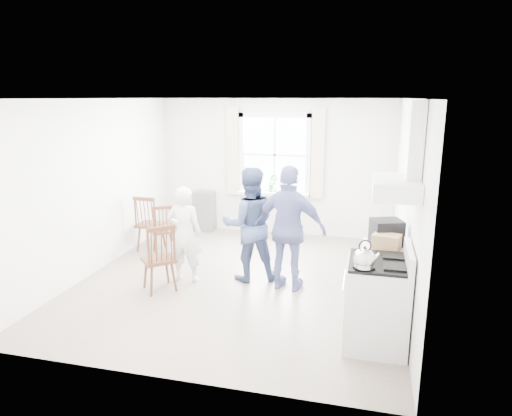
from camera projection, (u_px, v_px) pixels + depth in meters
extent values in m
cube|color=gray|center=(240.00, 281.00, 6.71)|extent=(4.62, 5.12, 0.02)
cube|color=silver|center=(275.00, 168.00, 8.78)|extent=(4.62, 0.04, 2.64)
cube|color=silver|center=(161.00, 250.00, 4.03)|extent=(4.62, 0.04, 2.64)
cube|color=silver|center=(96.00, 186.00, 6.93)|extent=(0.04, 5.12, 2.64)
cube|color=silver|center=(408.00, 202.00, 5.88)|extent=(0.04, 5.12, 2.64)
cube|color=white|center=(238.00, 98.00, 6.09)|extent=(4.62, 5.12, 0.02)
cube|color=white|center=(275.00, 155.00, 8.69)|extent=(1.20, 0.02, 1.40)
cube|color=white|center=(275.00, 115.00, 8.48)|extent=(1.38, 0.09, 0.09)
cube|color=white|center=(274.00, 193.00, 8.84)|extent=(1.38, 0.09, 0.09)
cube|color=white|center=(242.00, 154.00, 8.81)|extent=(0.09, 0.09, 1.58)
cube|color=white|center=(308.00, 156.00, 8.51)|extent=(0.09, 0.09, 1.58)
cube|color=white|center=(273.00, 193.00, 8.76)|extent=(1.38, 0.24, 0.06)
cube|color=beige|center=(233.00, 151.00, 8.83)|extent=(0.24, 0.05, 1.70)
cube|color=beige|center=(318.00, 154.00, 8.44)|extent=(0.24, 0.05, 1.70)
cube|color=white|center=(396.00, 187.00, 4.56)|extent=(0.45, 0.76, 0.18)
cube|color=white|center=(416.00, 141.00, 4.41)|extent=(0.14, 0.30, 0.76)
cube|color=slate|center=(204.00, 211.00, 9.14)|extent=(0.40, 0.30, 0.80)
cube|color=silver|center=(376.00, 304.00, 4.89)|extent=(0.65, 0.76, 0.92)
cube|color=black|center=(379.00, 262.00, 4.77)|extent=(0.61, 0.72, 0.03)
cube|color=silver|center=(409.00, 257.00, 4.68)|extent=(0.06, 0.76, 0.20)
cylinder|color=silver|center=(344.00, 280.00, 4.91)|extent=(0.02, 0.61, 0.02)
sphere|color=silver|center=(364.00, 259.00, 4.53)|extent=(0.22, 0.22, 0.22)
cylinder|color=silver|center=(364.00, 265.00, 4.54)|extent=(0.20, 0.20, 0.04)
torus|color=black|center=(365.00, 246.00, 4.50)|extent=(0.13, 0.07, 0.14)
cube|color=white|center=(382.00, 281.00, 5.53)|extent=(0.50, 0.55, 0.90)
cube|color=black|center=(386.00, 238.00, 5.45)|extent=(0.42, 0.40, 0.16)
cube|color=black|center=(387.00, 226.00, 5.41)|extent=(0.42, 0.40, 0.14)
cube|color=#A0794D|center=(386.00, 243.00, 5.22)|extent=(0.35, 0.29, 0.19)
cube|color=#4D2819|center=(163.00, 231.00, 7.80)|extent=(0.50, 0.49, 0.04)
cube|color=#4D2819|center=(163.00, 220.00, 7.60)|extent=(0.33, 0.22, 0.48)
cylinder|color=#4D2819|center=(164.00, 242.00, 7.85)|extent=(0.03, 0.03, 0.38)
cube|color=#4D2819|center=(150.00, 225.00, 7.97)|extent=(0.43, 0.41, 0.05)
cube|color=#4D2819|center=(144.00, 212.00, 7.73)|extent=(0.40, 0.07, 0.54)
cylinder|color=#4D2819|center=(151.00, 238.00, 8.02)|extent=(0.04, 0.04, 0.43)
cube|color=#4D2819|center=(159.00, 260.00, 6.28)|extent=(0.57, 0.57, 0.05)
cube|color=#4D2819|center=(162.00, 245.00, 6.07)|extent=(0.33, 0.31, 0.53)
cylinder|color=#4D2819|center=(160.00, 275.00, 6.33)|extent=(0.04, 0.04, 0.42)
imported|color=white|center=(185.00, 234.00, 6.54)|extent=(0.54, 0.54, 1.41)
imported|color=#3E4C74|center=(250.00, 225.00, 6.57)|extent=(1.05, 1.05, 1.66)
imported|color=navy|center=(289.00, 229.00, 6.21)|extent=(1.15, 1.15, 1.74)
imported|color=#35773F|center=(273.00, 183.00, 8.70)|extent=(0.20, 0.20, 0.35)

